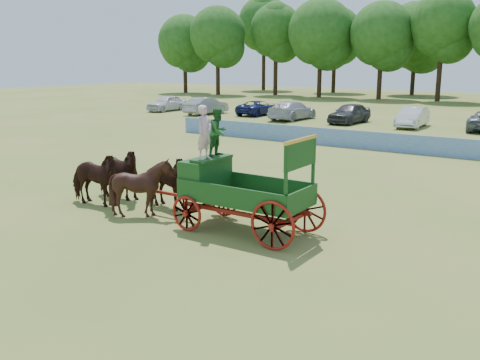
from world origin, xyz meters
TOP-DOWN VIEW (x-y plane):
  - ground at (0.00, 0.00)m, footprint 160.00×160.00m
  - horse_lead_left at (-3.93, 0.85)m, footprint 2.43×1.34m
  - horse_lead_right at (-3.93, 1.95)m, footprint 2.36×1.16m
  - horse_wheel_left at (-1.53, 0.85)m, footprint 2.02×1.86m
  - horse_wheel_right at (-1.53, 1.95)m, footprint 2.42×1.32m
  - farm_dray at (1.43, 1.41)m, footprint 6.00×2.00m
  - sponsor_banner at (-1.00, 18.00)m, footprint 26.00×0.08m
  - parked_cars at (1.72, 30.06)m, footprint 57.43×7.43m
  - treeline at (-3.45, 59.69)m, footprint 89.78×24.08m

SIDE VIEW (x-z plane):
  - ground at x=0.00m, z-range 0.00..0.00m
  - sponsor_banner at x=-1.00m, z-range 0.00..1.05m
  - parked_cars at x=1.72m, z-range -0.06..1.58m
  - horse_lead_left at x=-3.93m, z-range 0.00..1.95m
  - horse_lead_right at x=-3.93m, z-range 0.00..1.95m
  - horse_wheel_right at x=-1.53m, z-range 0.00..1.95m
  - horse_wheel_left at x=-1.53m, z-range 0.00..1.96m
  - farm_dray at x=1.43m, z-range -0.26..3.51m
  - treeline at x=-3.45m, z-range 1.46..16.96m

